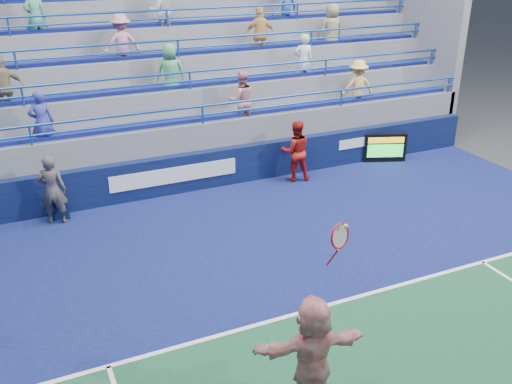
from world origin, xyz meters
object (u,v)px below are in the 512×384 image
serve_speed_board (385,148)px  judge_chair (59,207)px  tennis_player (312,352)px  ball_girl (296,151)px  line_judge (52,190)px

serve_speed_board → judge_chair: bearing=179.3°
tennis_player → ball_girl: 8.95m
tennis_player → judge_chair: bearing=108.1°
judge_chair → tennis_player: 8.75m
serve_speed_board → tennis_player: bearing=-131.7°
judge_chair → ball_girl: size_ratio=0.45×
tennis_player → ball_girl: bearing=63.6°
line_judge → ball_girl: size_ratio=1.00×
serve_speed_board → line_judge: bearing=-178.9°
tennis_player → ball_girl: tennis_player is taller
serve_speed_board → line_judge: size_ratio=0.73×
judge_chair → ball_girl: (6.68, -0.28, 0.64)m
judge_chair → ball_girl: ball_girl is taller
serve_speed_board → ball_girl: bearing=-177.2°
serve_speed_board → judge_chair: size_ratio=1.61×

